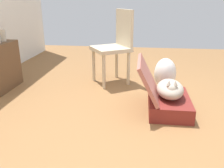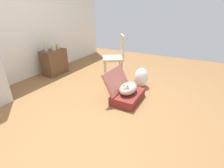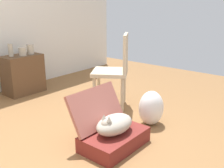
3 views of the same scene
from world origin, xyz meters
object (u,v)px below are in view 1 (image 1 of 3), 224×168
Objects in this scene: vase_short at (1,35)px; suitcase_base at (169,103)px; cat at (170,89)px; plastic_bag_white at (165,74)px; chair at (116,44)px.

suitcase_base is at bearing -104.07° from vase_short.
cat is at bearing 177.16° from suitcase_base.
vase_short is (0.55, 2.16, 0.44)m from cat.
suitcase_base is at bearing 179.59° from plastic_bag_white.
vase_short is at bearing 75.74° from cat.
vase_short reaches higher than plastic_bag_white.
cat is at bearing 179.56° from plastic_bag_white.
vase_short is at bearing -110.84° from chair.
cat is (-0.01, 0.00, 0.17)m from suitcase_base.
chair is at bearing 75.40° from plastic_bag_white.
plastic_bag_white is (0.68, -0.00, 0.13)m from suitcase_base.
suitcase_base is 2.31m from vase_short.
chair is (0.32, -1.48, -0.14)m from vase_short.
cat is at bearing -104.26° from vase_short.
suitcase_base is 0.17m from cat.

